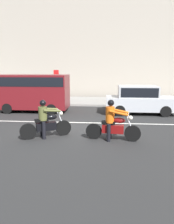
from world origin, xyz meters
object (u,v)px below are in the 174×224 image
(motorcycle_with_rider_olive, at_px, (46,122))
(parked_van_maroon, at_px, (33,90))
(parked_sedan_silver, at_px, (139,100))
(street_sign_post, at_px, (56,81))
(pedestrian_bystander, at_px, (32,87))
(motorcycle_with_rider_orange_stripe, at_px, (113,124))

(motorcycle_with_rider_olive, xyz_separation_m, parked_van_maroon, (-2.26, 5.29, 0.72))
(parked_sedan_silver, distance_m, street_sign_post, 8.07)
(pedestrian_bystander, bearing_deg, street_sign_post, -1.73)
(motorcycle_with_rider_orange_stripe, xyz_separation_m, motorcycle_with_rider_olive, (-2.68, 0.13, -0.01))
(street_sign_post, bearing_deg, pedestrian_bystander, 178.27)
(parked_sedan_silver, height_order, parked_van_maroon, parked_van_maroon)
(motorcycle_with_rider_orange_stripe, relative_size, street_sign_post, 0.85)
(parked_sedan_silver, bearing_deg, motorcycle_with_rider_olive, -131.17)
(motorcycle_with_rider_orange_stripe, xyz_separation_m, street_sign_post, (-4.49, 10.24, 1.01))
(parked_sedan_silver, bearing_deg, parked_van_maroon, 178.49)
(street_sign_post, height_order, pedestrian_bystander, street_sign_post)
(parked_van_maroon, bearing_deg, pedestrian_bystander, 109.94)
(motorcycle_with_rider_orange_stripe, xyz_separation_m, parked_van_maroon, (-4.94, 5.42, 0.71))
(pedestrian_bystander, bearing_deg, parked_sedan_silver, -30.80)
(parked_sedan_silver, relative_size, street_sign_post, 1.68)
(motorcycle_with_rider_orange_stripe, distance_m, parked_sedan_silver, 5.54)
(parked_sedan_silver, xyz_separation_m, pedestrian_bystander, (-8.51, 5.07, 0.26))
(motorcycle_with_rider_orange_stripe, relative_size, pedestrian_bystander, 1.25)
(parked_van_maroon, height_order, pedestrian_bystander, parked_van_maroon)
(motorcycle_with_rider_orange_stripe, xyz_separation_m, pedestrian_bystander, (-6.72, 10.31, 0.49))
(parked_sedan_silver, relative_size, parked_van_maroon, 0.94)
(motorcycle_with_rider_orange_stripe, height_order, parked_sedan_silver, parked_sedan_silver)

